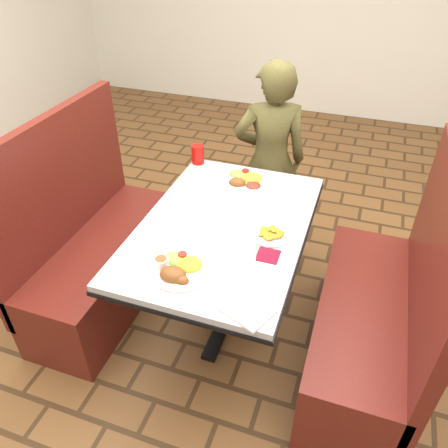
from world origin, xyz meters
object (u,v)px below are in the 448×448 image
Objects in this scene: far_dinner_plate at (246,179)px; dining_table at (224,239)px; red_tumbler at (198,154)px; booth_bench_left at (99,254)px; booth_bench_right at (373,321)px; diner_person at (270,161)px; near_dinner_plate at (179,266)px; plantain_plate at (271,234)px.

dining_table is at bearing -87.96° from far_dinner_plate.
far_dinner_plate is 0.37m from red_tumbler.
booth_bench_left is 1.00× the size of booth_bench_right.
booth_bench_left reaches higher than dining_table.
far_dinner_plate is (-0.03, -0.46, 0.11)m from diner_person.
dining_table is at bearing 68.74° from diner_person.
diner_person reaches higher than far_dinner_plate.
diner_person is 1.28m from near_dinner_plate.
dining_table is at bearing -56.87° from red_tumbler.
far_dinner_plate is at bearing 65.92° from diner_person.
near_dinner_plate is at bearing -72.92° from red_tumbler.
far_dinner_plate is (-0.81, 0.42, 0.45)m from booth_bench_right.
diner_person is 0.52m from red_tumbler.
near_dinner_plate is at bearing -100.08° from dining_table.
far_dinner_plate is (-0.01, 0.42, 0.12)m from dining_table.
plantain_plate is at bearing -43.41° from red_tumbler.
booth_bench_left is at bearing 180.00° from dining_table.
diner_person is 4.89× the size of near_dinner_plate.
far_dinner_plate is 0.51m from plantain_plate.
booth_bench_right reaches higher than red_tumbler.
red_tumbler is (-0.36, 0.55, 0.15)m from dining_table.
diner_person reaches higher than near_dinner_plate.
booth_bench_right is 1.22m from diner_person.
booth_bench_left reaches higher than near_dinner_plate.
booth_bench_left is (-0.80, 0.00, -0.32)m from dining_table.
booth_bench_right is at bearing -27.24° from far_dinner_plate.
red_tumbler is (-1.16, 0.55, 0.48)m from booth_bench_right.
dining_table is at bearing 180.00° from booth_bench_right.
plantain_plate is at bearing 49.89° from near_dinner_plate.
booth_bench_left is 0.99m from far_dinner_plate.
dining_table is at bearing 79.92° from near_dinner_plate.
diner_person reaches higher than booth_bench_right.
booth_bench_left and booth_bench_right have the same top height.
booth_bench_right reaches higher than far_dinner_plate.
booth_bench_left is 6.27× the size of plantain_plate.
booth_bench_right is 6.27× the size of plantain_plate.
plantain_plate is (0.23, -0.90, 0.10)m from diner_person.
near_dinner_plate is 0.81m from far_dinner_plate.
far_dinner_plate reaches higher than dining_table.
diner_person is at bearing 40.90° from red_tumbler.
booth_bench_left is at bearing -151.88° from far_dinner_plate.
booth_bench_right is at bearing 111.51° from diner_person.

